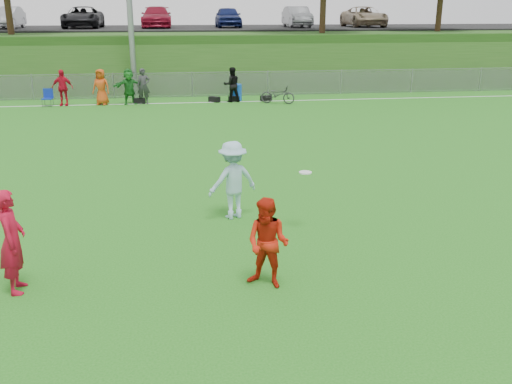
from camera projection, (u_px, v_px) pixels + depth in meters
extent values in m
plane|color=#1C6715|center=(224.00, 249.00, 11.04)|extent=(120.00, 120.00, 0.00)
cube|color=white|center=(194.00, 103.00, 28.01)|extent=(60.00, 0.10, 0.01)
cube|color=gray|center=(192.00, 85.00, 29.71)|extent=(58.00, 0.02, 1.20)
cube|color=gray|center=(192.00, 73.00, 29.51)|extent=(58.00, 0.04, 0.04)
cube|color=#1F4A14|center=(187.00, 52.00, 39.80)|extent=(120.00, 18.00, 3.00)
cube|color=black|center=(186.00, 28.00, 41.20)|extent=(120.00, 12.00, 0.10)
imported|color=gray|center=(7.00, 17.00, 38.47)|extent=(1.52, 4.37, 1.44)
imported|color=black|center=(83.00, 17.00, 39.12)|extent=(2.39, 5.18, 1.44)
imported|color=maroon|center=(157.00, 17.00, 39.76)|extent=(2.02, 4.96, 1.44)
imported|color=navy|center=(228.00, 17.00, 40.41)|extent=(1.70, 4.23, 1.44)
imported|color=slate|center=(297.00, 17.00, 41.06)|extent=(1.52, 4.37, 1.44)
imported|color=#9B8769|center=(364.00, 17.00, 41.70)|extent=(2.39, 5.18, 1.44)
imported|color=red|center=(62.00, 88.00, 26.95)|extent=(1.03, 0.50, 1.69)
imported|color=#CA4613|center=(101.00, 87.00, 27.18)|extent=(0.95, 0.75, 1.69)
imported|color=#1D6D22|center=(129.00, 86.00, 27.35)|extent=(1.65, 0.89, 1.69)
imported|color=#2E2E30|center=(144.00, 86.00, 27.44)|extent=(0.66, 0.47, 1.69)
imported|color=black|center=(232.00, 85.00, 27.99)|extent=(0.91, 0.75, 1.69)
cube|color=black|center=(140.00, 101.00, 27.72)|extent=(0.57, 0.32, 0.26)
cube|color=black|center=(214.00, 99.00, 28.19)|extent=(0.61, 0.56, 0.26)
cube|color=black|center=(234.00, 99.00, 28.32)|extent=(0.57, 0.32, 0.26)
cube|color=black|center=(266.00, 98.00, 28.53)|extent=(0.59, 0.38, 0.26)
imported|color=#B40C27|center=(12.00, 241.00, 9.17)|extent=(0.49, 0.68, 1.75)
imported|color=red|center=(268.00, 243.00, 9.36)|extent=(0.94, 0.89, 1.54)
imported|color=#9BC6D8|center=(233.00, 180.00, 12.45)|extent=(1.27, 0.98, 1.73)
cylinder|color=white|center=(305.00, 172.00, 11.65)|extent=(0.27, 0.27, 0.02)
cylinder|color=#1147B9|center=(236.00, 92.00, 28.56)|extent=(0.70, 0.70, 0.81)
cube|color=#0E279B|center=(47.00, 99.00, 26.87)|extent=(0.49, 0.49, 0.05)
cube|color=#0E279B|center=(48.00, 93.00, 27.01)|extent=(0.46, 0.07, 0.45)
imported|color=#2A2A2C|center=(278.00, 95.00, 27.64)|extent=(1.76, 1.20, 0.88)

